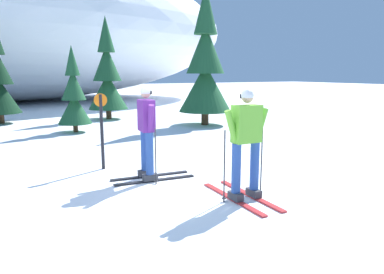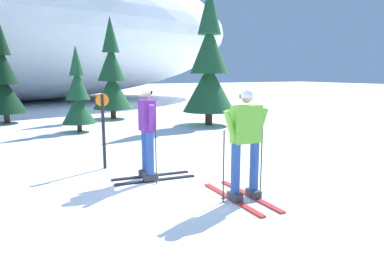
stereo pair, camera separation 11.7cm
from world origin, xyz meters
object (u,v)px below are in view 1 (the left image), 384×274
pine_tree_right (107,77)px  pine_tree_far_right (205,68)px  trail_marker_post (102,127)px  pine_tree_center_right (74,96)px  skier_purple_jacket (147,131)px  skier_lime_jacket (246,142)px

pine_tree_right → pine_tree_far_right: (2.94, -3.67, 0.36)m
trail_marker_post → pine_tree_center_right: bearing=86.2°
pine_tree_center_right → pine_tree_far_right: pine_tree_far_right is taller
skier_purple_jacket → pine_tree_far_right: size_ratio=0.34×
skier_purple_jacket → pine_tree_right: (1.79, 9.69, 0.93)m
skier_lime_jacket → pine_tree_center_right: bearing=98.4°
pine_tree_center_right → pine_tree_far_right: (4.95, -0.56, 1.00)m
skier_purple_jacket → pine_tree_center_right: bearing=91.9°
pine_tree_center_right → pine_tree_far_right: bearing=-6.4°
skier_purple_jacket → pine_tree_far_right: (4.73, 6.02, 1.30)m
pine_tree_right → trail_marker_post: bearing=-105.6°
pine_tree_far_right → trail_marker_post: pine_tree_far_right is taller
skier_purple_jacket → pine_tree_center_right: pine_tree_center_right is taller
skier_purple_jacket → skier_lime_jacket: same height
skier_purple_jacket → skier_lime_jacket: bearing=-60.7°
pine_tree_right → skier_purple_jacket: bearing=-100.4°
pine_tree_right → pine_tree_far_right: size_ratio=0.84×
skier_lime_jacket → trail_marker_post: skier_lime_jacket is taller
skier_lime_jacket → pine_tree_right: size_ratio=0.40×
pine_tree_right → trail_marker_post: size_ratio=2.77×
skier_lime_jacket → pine_tree_far_right: bearing=64.6°
pine_tree_center_right → trail_marker_post: bearing=-93.8°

